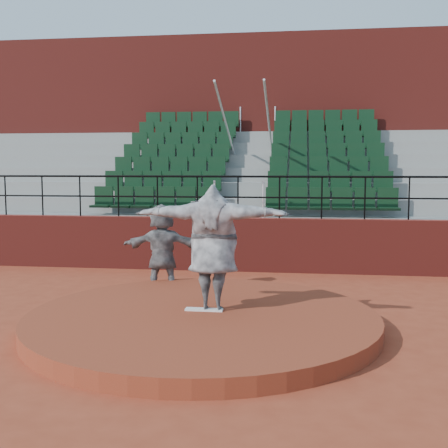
{
  "coord_description": "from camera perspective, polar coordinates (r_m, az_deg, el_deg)",
  "views": [
    {
      "loc": [
        1.5,
        -8.48,
        2.53
      ],
      "look_at": [
        0.0,
        2.5,
        1.4
      ],
      "focal_mm": 45.0,
      "sensor_mm": 36.0,
      "label": 1
    }
  ],
  "objects": [
    {
      "name": "ground",
      "position": [
        8.97,
        -2.2,
        -10.55
      ],
      "size": [
        90.0,
        90.0,
        0.0
      ],
      "primitive_type": "plane",
      "color": "#933821",
      "rests_on": "ground"
    },
    {
      "name": "pitchers_mound",
      "position": [
        8.94,
        -2.2,
        -9.79
      ],
      "size": [
        5.5,
        5.5,
        0.25
      ],
      "primitive_type": "cylinder",
      "color": "maroon",
      "rests_on": "ground"
    },
    {
      "name": "pitching_rubber",
      "position": [
        9.04,
        -2.04,
        -8.68
      ],
      "size": [
        0.6,
        0.15,
        0.03
      ],
      "primitive_type": "cube",
      "color": "white",
      "rests_on": "pitchers_mound"
    },
    {
      "name": "boundary_wall",
      "position": [
        13.69,
        1.42,
        -2.08
      ],
      "size": [
        24.0,
        0.3,
        1.3
      ],
      "primitive_type": "cube",
      "color": "maroon",
      "rests_on": "ground"
    },
    {
      "name": "wall_railing",
      "position": [
        13.57,
        1.43,
        3.7
      ],
      "size": [
        24.04,
        0.05,
        1.03
      ],
      "color": "black",
      "rests_on": "boundary_wall"
    },
    {
      "name": "seating_deck",
      "position": [
        17.22,
        2.77,
        2.19
      ],
      "size": [
        24.0,
        5.97,
        4.63
      ],
      "color": "gray",
      "rests_on": "ground"
    },
    {
      "name": "press_box_facade",
      "position": [
        21.15,
        3.75,
        8.56
      ],
      "size": [
        24.0,
        3.0,
        7.1
      ],
      "primitive_type": "cube",
      "color": "maroon",
      "rests_on": "ground"
    },
    {
      "name": "pitcher",
      "position": [
        8.91,
        -1.14,
        -2.41
      ],
      "size": [
        2.47,
        0.7,
        2.0
      ],
      "primitive_type": "imported",
      "rotation": [
        0.0,
        0.0,
        3.13
      ],
      "color": "black",
      "rests_on": "pitchers_mound"
    },
    {
      "name": "fielder",
      "position": [
        11.42,
        -6.26,
        -2.44
      ],
      "size": [
        1.7,
        0.68,
        1.79
      ],
      "primitive_type": "imported",
      "rotation": [
        0.0,
        0.0,
        3.23
      ],
      "color": "black",
      "rests_on": "ground"
    }
  ]
}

